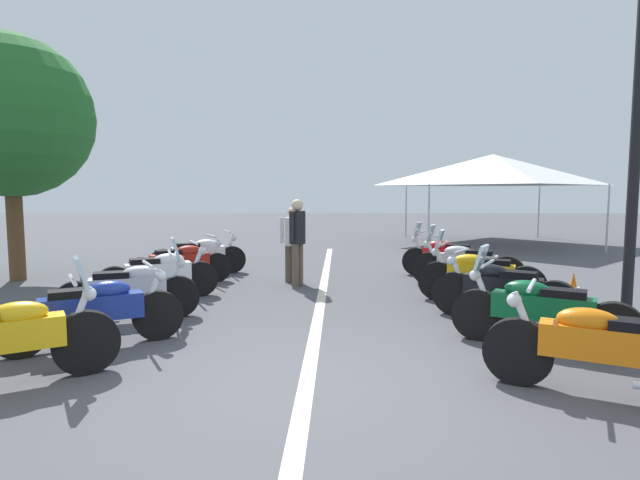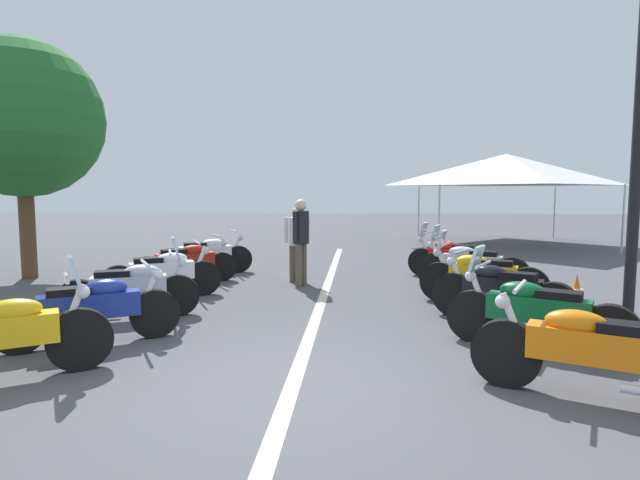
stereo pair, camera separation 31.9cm
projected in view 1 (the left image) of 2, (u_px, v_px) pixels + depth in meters
ground_plane at (305, 392)px, 4.80m from camera, size 80.00×80.00×0.00m
lane_centre_stripe at (321, 301)px, 8.77m from camera, size 16.01×0.16×0.01m
motorcycle_left_row_0 at (2, 339)px, 4.87m from camera, size 1.30×1.92×1.22m
motorcycle_left_row_1 at (94, 311)px, 6.11m from camera, size 1.22×1.91×0.99m
motorcycle_left_row_2 at (131, 289)px, 7.40m from camera, size 0.95×1.92×1.20m
motorcycle_left_row_3 at (160, 274)px, 8.86m from camera, size 1.10×1.89×0.99m
motorcycle_left_row_4 at (181, 263)px, 10.25m from camera, size 1.24×1.87×0.98m
motorcycle_left_row_5 at (199, 255)px, 11.48m from camera, size 1.09×2.00×0.99m
motorcycle_right_row_0 at (606, 349)px, 4.61m from camera, size 1.10×2.04×1.01m
motorcycle_right_row_1 at (539, 310)px, 6.08m from camera, size 1.15×1.96×1.21m
motorcycle_right_row_2 at (501, 290)px, 7.38m from camera, size 1.17×1.85×1.01m
motorcycle_right_row_3 at (479, 275)px, 8.57m from camera, size 0.95×2.01×1.22m
motorcycle_right_row_4 at (465, 264)px, 9.89m from camera, size 1.02×2.03×1.22m
motorcycle_right_row_5 at (446, 256)px, 11.18m from camera, size 0.99×1.91×1.20m
street_lamp_twin_globe at (639, 83)px, 6.60m from camera, size 0.32×1.22×4.77m
traffic_cone_0 at (573, 292)px, 8.05m from camera, size 0.36×0.36×0.61m
bystander_0 at (293, 239)px, 10.50m from camera, size 0.32×0.53×1.55m
bystander_1 at (297, 235)px, 10.03m from camera, size 0.49×0.32×1.73m
roadside_tree_0 at (9, 117)px, 10.53m from camera, size 3.34×3.34×5.10m
event_tent at (493, 170)px, 18.22m from camera, size 6.03×6.03×3.20m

